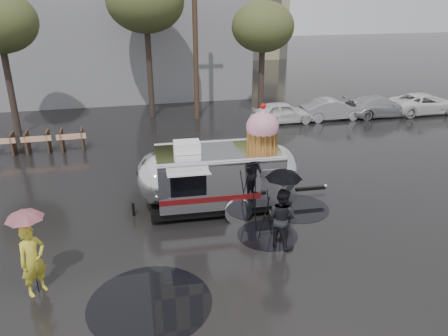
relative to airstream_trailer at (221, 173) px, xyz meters
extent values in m
plane|color=black|center=(-1.33, -2.65, -1.28)|extent=(120.00, 120.00, 0.00)
cylinder|color=black|center=(2.52, -0.59, -1.28)|extent=(2.19, 2.19, 0.01)
cylinder|color=black|center=(0.99, -2.06, -1.28)|extent=(1.84, 1.84, 0.01)
cylinder|color=black|center=(-2.72, -4.39, -1.28)|extent=(2.97, 2.97, 0.01)
cylinder|color=#473323|center=(1.17, 11.35, 3.22)|extent=(0.28, 0.28, 9.00)
cylinder|color=#382D26|center=(-8.33, 10.35, 1.64)|extent=(0.32, 0.32, 5.85)
cylinder|color=#382D26|center=(-1.33, 12.35, 2.09)|extent=(0.32, 0.32, 6.75)
ellipsoid|color=#3A441F|center=(-1.33, 12.35, 5.09)|extent=(4.20, 4.20, 3.30)
cylinder|color=#382D26|center=(4.67, 10.35, 1.42)|extent=(0.32, 0.32, 5.40)
ellipsoid|color=#3A441F|center=(4.67, 10.35, 3.82)|extent=(3.36, 3.36, 2.64)
cube|color=#473323|center=(-7.93, 7.35, -0.78)|extent=(0.08, 0.80, 1.00)
cube|color=#473323|center=(-7.33, 7.35, -0.78)|extent=(0.08, 0.80, 1.00)
cube|color=#473323|center=(-6.43, 7.35, -0.78)|extent=(0.08, 0.80, 1.00)
cube|color=#E5590C|center=(-6.88, 6.97, -0.53)|extent=(1.30, 0.04, 0.25)
cube|color=#473323|center=(-5.83, 7.35, -0.78)|extent=(0.08, 0.80, 1.00)
cube|color=#473323|center=(-4.93, 7.35, -0.78)|extent=(0.08, 0.80, 1.00)
cube|color=#E5590C|center=(-5.38, 6.97, -0.53)|extent=(1.30, 0.04, 0.25)
imported|color=silver|center=(5.67, 9.35, -0.58)|extent=(4.00, 1.80, 1.40)
imported|color=#B2B2B7|center=(8.67, 9.35, -0.58)|extent=(4.00, 1.80, 1.40)
imported|color=#B2B2B7|center=(11.67, 9.35, -0.56)|extent=(4.20, 1.80, 1.44)
imported|color=silver|center=(14.67, 9.35, -0.53)|extent=(4.40, 1.90, 1.50)
cube|color=silver|center=(-0.08, 0.01, 0.00)|extent=(4.10, 2.27, 1.64)
ellipsoid|color=silver|center=(1.92, -0.07, 0.00)|extent=(1.46, 2.16, 1.64)
ellipsoid|color=silver|center=(-2.09, 0.09, 0.00)|extent=(1.46, 2.16, 1.64)
cube|color=black|center=(-0.08, 0.01, -0.96)|extent=(4.64, 2.02, 0.27)
cylinder|color=black|center=(0.33, -0.95, -0.96)|extent=(0.65, 0.23, 0.64)
cylinder|color=black|center=(0.41, 0.93, -0.96)|extent=(0.65, 0.23, 0.64)
cylinder|color=silver|center=(0.33, -1.08, -0.92)|extent=(0.88, 0.13, 0.88)
cube|color=black|center=(3.20, -0.13, -0.82)|extent=(1.10, 0.16, 0.11)
sphere|color=silver|center=(3.75, -0.15, -0.78)|extent=(0.15, 0.15, 0.15)
cylinder|color=black|center=(-2.91, 0.13, -1.05)|extent=(0.10, 0.10, 0.46)
cube|color=#500B0D|center=(-0.13, -1.04, -0.41)|extent=(4.02, 0.20, 0.18)
cube|color=#500B0D|center=(-0.04, 1.05, -0.41)|extent=(4.02, 0.20, 0.18)
cube|color=black|center=(-1.22, -1.00, 0.13)|extent=(1.10, 0.08, 0.73)
cube|color=beige|center=(-1.23, -1.22, 0.59)|extent=(1.30, 0.51, 0.13)
cube|color=silver|center=(1.33, -1.11, -0.14)|extent=(0.55, 0.05, 1.19)
cube|color=white|center=(-1.09, 0.05, 1.00)|extent=(0.85, 0.63, 0.35)
cylinder|color=#C2823A|center=(1.38, -0.05, 1.09)|extent=(0.99, 0.99, 0.55)
ellipsoid|color=pink|center=(1.38, -0.05, 1.53)|extent=(1.10, 1.10, 0.95)
cone|color=pink|center=(1.38, -0.05, 2.01)|extent=(0.48, 0.48, 0.37)
sphere|color=red|center=(1.38, -0.05, 2.21)|extent=(0.19, 0.19, 0.18)
imported|color=yellow|center=(-5.36, -3.34, -0.37)|extent=(0.79, 0.76, 1.83)
imported|color=#D6808E|center=(-5.36, -3.34, 0.63)|extent=(1.06, 1.06, 0.72)
cylinder|color=black|center=(-5.36, -3.34, -0.46)|extent=(0.02, 0.02, 1.65)
imported|color=black|center=(1.17, -2.67, -0.38)|extent=(0.90, 0.98, 1.80)
imported|color=black|center=(1.17, -2.67, 0.69)|extent=(1.24, 1.24, 0.85)
cylinder|color=black|center=(1.17, -2.67, -0.46)|extent=(0.02, 0.02, 1.65)
cylinder|color=black|center=(1.06, -1.92, -0.58)|extent=(0.13, 0.31, 1.42)
cylinder|color=black|center=(0.64, -1.84, -0.58)|extent=(0.22, 0.26, 1.42)
cylinder|color=black|center=(0.78, -2.25, -0.58)|extent=(0.32, 0.09, 1.42)
cube|color=black|center=(0.83, -2.00, 0.14)|extent=(0.15, 0.13, 0.10)
camera|label=1|loc=(-2.91, -12.96, 5.60)|focal=35.00mm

